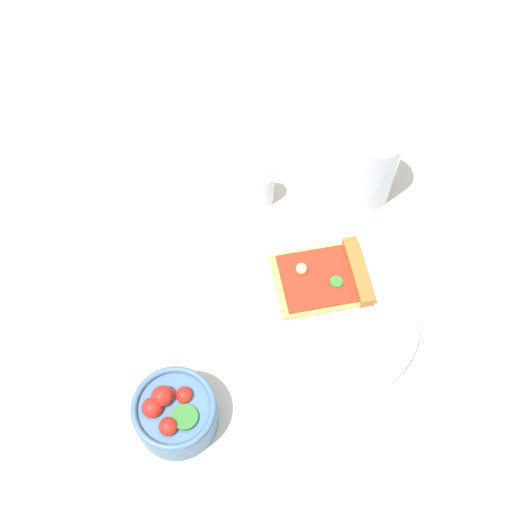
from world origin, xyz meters
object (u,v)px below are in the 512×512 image
at_px(plate, 328,315).
at_px(soda_glass, 372,169).
at_px(pepper_shaker, 264,185).
at_px(pizza_slice_main, 328,277).
at_px(salad_bowl, 175,412).
at_px(paper_napkin, 134,232).

xyz_separation_m(plate, soda_glass, (0.05, 0.21, 0.05)).
bearing_deg(plate, pepper_shaker, 120.82).
relative_size(plate, pepper_shaker, 3.23).
height_order(plate, pepper_shaker, pepper_shaker).
relative_size(plate, pizza_slice_main, 1.62).
bearing_deg(plate, salad_bowl, -137.62).
bearing_deg(soda_glass, pepper_shaker, -167.92).
bearing_deg(pizza_slice_main, soda_glass, 73.07).
distance_m(plate, salad_bowl, 0.24).
bearing_deg(pepper_shaker, salad_bowl, -101.62).
relative_size(soda_glass, pepper_shaker, 1.67).
xyz_separation_m(pizza_slice_main, soda_glass, (0.05, 0.16, 0.04)).
distance_m(pizza_slice_main, paper_napkin, 0.29).
distance_m(salad_bowl, pepper_shaker, 0.35).
bearing_deg(pepper_shaker, plate, -59.18).
xyz_separation_m(pizza_slice_main, paper_napkin, (-0.29, 0.05, -0.02)).
relative_size(pizza_slice_main, salad_bowl, 1.46).
height_order(plate, paper_napkin, plate).
height_order(plate, salad_bowl, salad_bowl).
distance_m(soda_glass, paper_napkin, 0.36).
bearing_deg(soda_glass, plate, -102.12).
bearing_deg(salad_bowl, plate, 42.38).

